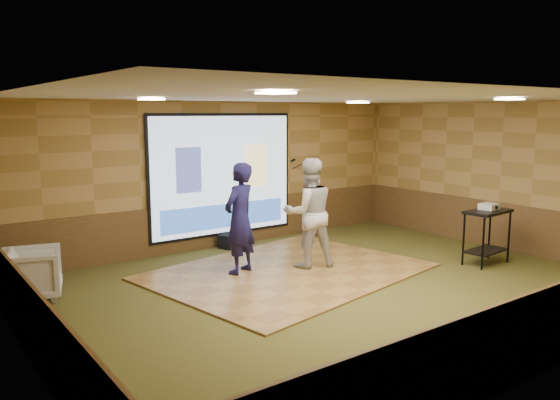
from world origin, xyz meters
TOP-DOWN VIEW (x-y plane):
  - ground at (0.00, 0.00)m, footprint 9.00×9.00m
  - room_shell at (0.00, 0.00)m, footprint 9.04×7.04m
  - wainscot_back at (0.00, 3.48)m, footprint 9.00×0.04m
  - wainscot_front at (0.00, -3.48)m, footprint 9.00×0.04m
  - wainscot_left at (-4.48, 0.00)m, footprint 0.04×7.00m
  - wainscot_right at (4.48, 0.00)m, footprint 0.04×7.00m
  - projector_screen at (0.00, 3.44)m, footprint 3.32×0.06m
  - downlight_nw at (-2.20, 1.80)m, footprint 0.32×0.32m
  - downlight_ne at (2.20, 1.80)m, footprint 0.32×0.32m
  - downlight_sw at (-2.20, -1.50)m, footprint 0.32×0.32m
  - downlight_se at (2.20, -1.50)m, footprint 0.32×0.32m
  - dance_floor at (-0.07, 1.10)m, footprint 5.05×4.18m
  - player_left at (-0.81, 1.50)m, footprint 0.82×0.69m
  - player_right at (0.39, 1.11)m, footprint 1.14×1.01m
  - av_table at (3.21, -0.60)m, footprint 0.96×0.50m
  - projector at (3.30, -0.56)m, footprint 0.36×0.31m
  - mic_stand at (2.03, 3.16)m, footprint 0.70×0.29m
  - banquet_chair at (-4.00, 2.27)m, footprint 1.03×1.01m
  - duffel_bag at (0.03, 3.25)m, footprint 0.54×0.45m

SIDE VIEW (x-z plane):
  - ground at x=0.00m, z-range 0.00..0.00m
  - dance_floor at x=-0.07m, z-range 0.00..0.03m
  - duffel_bag at x=0.03m, z-range 0.00..0.29m
  - banquet_chair at x=-4.00m, z-range 0.00..0.77m
  - wainscot_back at x=0.00m, z-range 0.00..0.95m
  - wainscot_front at x=0.00m, z-range 0.00..0.95m
  - wainscot_left at x=-4.48m, z-range 0.00..0.95m
  - wainscot_right at x=4.48m, z-range 0.00..0.95m
  - mic_stand at x=2.03m, z-range -0.40..1.38m
  - av_table at x=3.21m, z-range 0.21..1.22m
  - player_left at x=-0.81m, z-range 0.03..1.94m
  - player_right at x=0.39m, z-range 0.03..1.98m
  - projector at x=3.30m, z-range 1.01..1.12m
  - projector_screen at x=0.00m, z-range 0.21..2.73m
  - room_shell at x=0.00m, z-range 0.58..3.60m
  - downlight_nw at x=-2.20m, z-range 2.96..2.98m
  - downlight_ne at x=2.20m, z-range 2.96..2.98m
  - downlight_sw at x=-2.20m, z-range 2.96..2.98m
  - downlight_se at x=2.20m, z-range 2.96..2.98m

